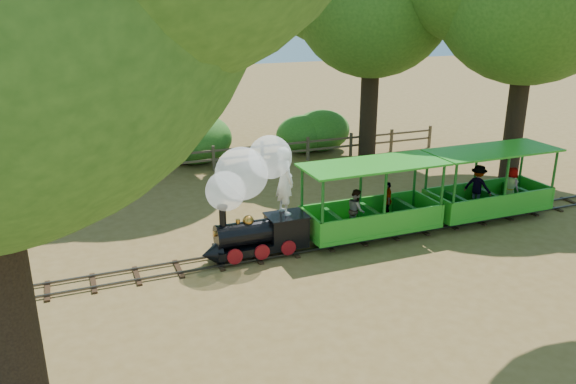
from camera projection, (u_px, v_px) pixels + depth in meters
name	position (u px, v px, depth m)	size (l,w,h in m)	color
ground	(325.00, 245.00, 15.24)	(90.00, 90.00, 0.00)	olive
track	(325.00, 243.00, 15.22)	(22.00, 1.00, 0.10)	#3F3D3A
locomotive	(252.00, 190.00, 14.02)	(2.80, 1.32, 3.22)	black
carriage_front	(371.00, 210.00, 15.46)	(3.96, 1.62, 2.06)	green
carriage_rear	(488.00, 192.00, 16.88)	(3.96, 1.62, 2.06)	green
fence	(238.00, 154.00, 22.08)	(18.10, 0.10, 1.00)	brown
shrub_mid_w	(196.00, 139.00, 22.61)	(2.92, 2.25, 2.02)	#2D6B1E
shrub_mid_e	(303.00, 134.00, 24.32)	(2.38, 1.83, 1.65)	#2D6B1E
shrub_east	(321.00, 130.00, 24.60)	(2.62, 2.01, 1.81)	#2D6B1E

